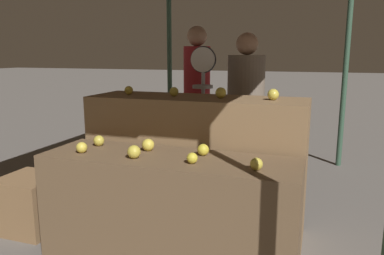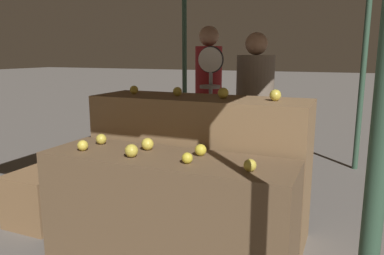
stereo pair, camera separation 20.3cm
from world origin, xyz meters
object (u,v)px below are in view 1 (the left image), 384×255
Objects in this scene: person_vendor_at_scale at (245,104)px; wooden_crate_side at (31,203)px; produce_scale at (203,92)px; person_customer_left at (197,89)px.

person_vendor_at_scale is 3.64× the size of wooden_crate_side.
produce_scale is 0.92× the size of person_vendor_at_scale.
produce_scale reaches higher than wooden_crate_side.
person_customer_left is 3.89× the size of wooden_crate_side.
person_vendor_at_scale is at bearing 127.20° from person_customer_left.
person_vendor_at_scale is (0.36, 0.34, -0.15)m from produce_scale.
person_vendor_at_scale is 0.94× the size of person_customer_left.
person_vendor_at_scale is 0.89m from person_customer_left.
wooden_crate_side is at bearing 50.78° from person_customer_left.
person_customer_left is 2.30m from wooden_crate_side.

